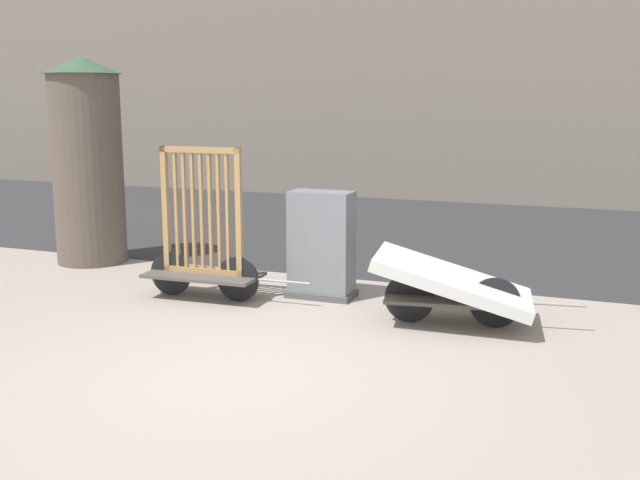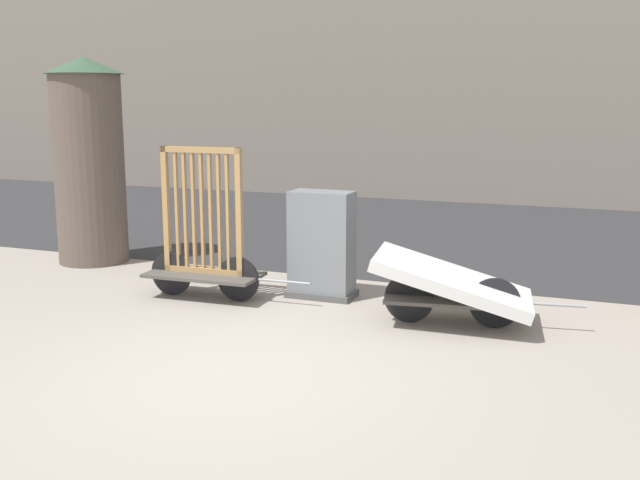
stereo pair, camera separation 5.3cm
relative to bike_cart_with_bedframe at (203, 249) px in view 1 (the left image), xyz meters
The scene contains 6 objects.
ground_plane 2.80m from the bike_cart_with_bedframe, 55.30° to the right, with size 60.00×60.00×0.00m, color gray.
road_strip 5.92m from the bike_cart_with_bedframe, 74.70° to the left, with size 56.00×8.15×0.01m.
bike_cart_with_bedframe is the anchor object (origin of this frame).
bike_cart_with_mattress 3.12m from the bike_cart_with_bedframe, ahead, with size 2.34×1.30×0.81m.
utility_cabinet 1.47m from the bike_cart_with_bedframe, 23.65° to the left, with size 0.84×0.47×1.34m.
advertising_column 3.08m from the bike_cart_with_bedframe, 154.79° to the left, with size 1.16×1.16×3.06m.
Camera 1 is at (3.05, -5.73, 2.49)m, focal length 42.00 mm.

